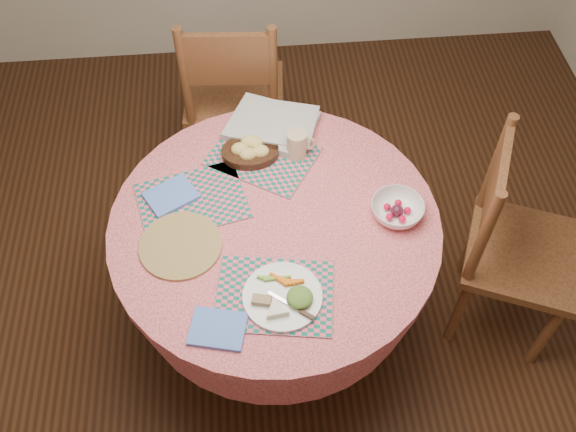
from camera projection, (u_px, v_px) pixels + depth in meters
name	position (u px, v px, depth m)	size (l,w,h in m)	color
ground	(277.00, 319.00, 2.97)	(4.00, 4.00, 0.00)	#331C0F
dining_table	(275.00, 252.00, 2.53)	(1.24, 1.24, 0.75)	#F9747E
chair_right	(512.00, 243.00, 2.59)	(0.60, 0.61, 1.01)	brown
chair_back	(234.00, 95.00, 3.11)	(0.51, 0.49, 1.03)	brown
placemat_front	(275.00, 295.00, 2.18)	(0.40, 0.30, 0.01)	#12655A
placemat_left	(192.00, 201.00, 2.43)	(0.40, 0.30, 0.01)	#12655A
placemat_back	(262.00, 156.00, 2.57)	(0.40, 0.30, 0.01)	#12655A
wicker_trivet	(181.00, 245.00, 2.30)	(0.30, 0.30, 0.01)	olive
napkin_near	(218.00, 329.00, 2.10)	(0.18, 0.14, 0.01)	#567CDF
napkin_far	(171.00, 196.00, 2.44)	(0.18, 0.14, 0.01)	#567CDF
dinner_plate	(285.00, 296.00, 2.16)	(0.27, 0.27, 0.05)	white
bread_bowl	(250.00, 150.00, 2.55)	(0.23, 0.23, 0.08)	black
latte_mug	(297.00, 144.00, 2.53)	(0.12, 0.08, 0.12)	#CEB68E
fruit_bowl	(397.00, 210.00, 2.37)	(0.23, 0.23, 0.06)	white
newspaper_stack	(272.00, 125.00, 2.65)	(0.42, 0.39, 0.04)	silver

